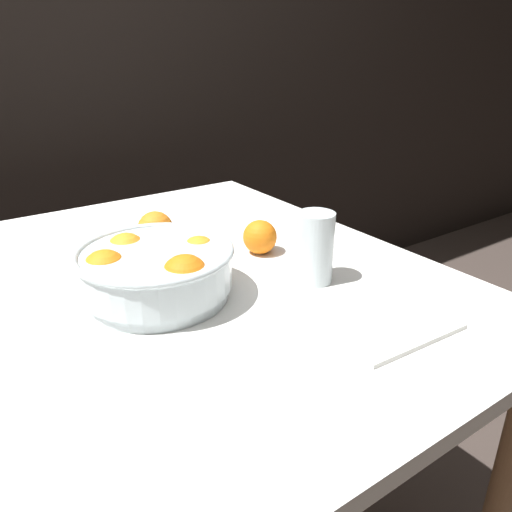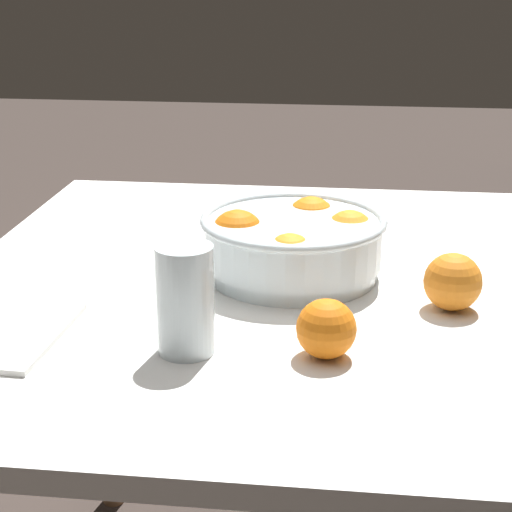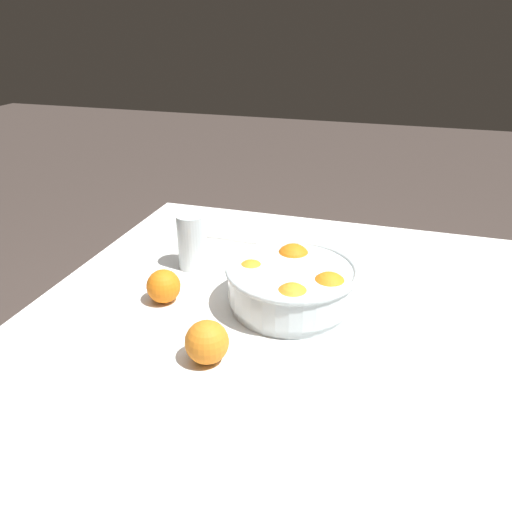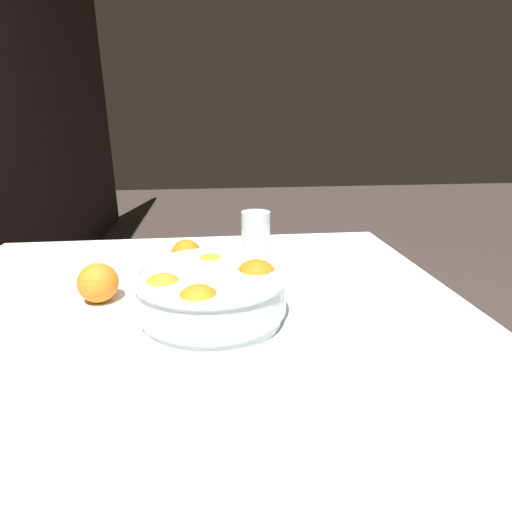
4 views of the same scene
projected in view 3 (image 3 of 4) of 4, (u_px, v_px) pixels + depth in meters
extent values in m
cube|color=white|center=(280.00, 323.00, 1.03)|extent=(1.05, 1.11, 0.03)
cylinder|color=#936B47|center=(468.00, 366.00, 1.49)|extent=(0.05, 0.05, 0.73)
cylinder|color=#936B47|center=(184.00, 317.00, 1.74)|extent=(0.05, 0.05, 0.73)
cylinder|color=silver|center=(291.00, 301.00, 1.05)|extent=(0.25, 0.25, 0.02)
cylinder|color=silver|center=(291.00, 283.00, 1.03)|extent=(0.26, 0.26, 0.07)
torus|color=silver|center=(292.00, 269.00, 1.02)|extent=(0.27, 0.27, 0.01)
sphere|color=orange|center=(251.00, 276.00, 1.05)|extent=(0.07, 0.07, 0.07)
sphere|color=orange|center=(292.00, 302.00, 0.95)|extent=(0.08, 0.08, 0.08)
sphere|color=orange|center=(329.00, 291.00, 0.99)|extent=(0.08, 0.08, 0.08)
sphere|color=orange|center=(293.00, 262.00, 1.10)|extent=(0.08, 0.08, 0.08)
cylinder|color=#F4A314|center=(193.00, 251.00, 1.20)|extent=(0.06, 0.06, 0.09)
cylinder|color=silver|center=(192.00, 241.00, 1.19)|extent=(0.07, 0.07, 0.13)
sphere|color=orange|center=(164.00, 286.00, 1.06)|extent=(0.07, 0.07, 0.07)
sphere|color=orange|center=(207.00, 342.00, 0.87)|extent=(0.08, 0.08, 0.08)
cube|color=white|center=(228.00, 232.00, 1.40)|extent=(0.21, 0.11, 0.01)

